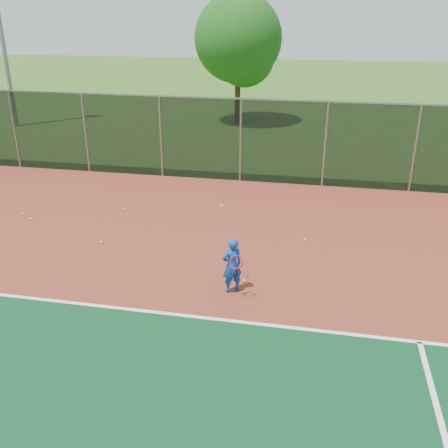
# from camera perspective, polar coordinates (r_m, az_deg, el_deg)

# --- Properties ---
(court_apron) EXTENTS (30.00, 20.00, 0.02)m
(court_apron) POSITION_cam_1_polar(r_m,az_deg,el_deg) (9.52, 10.09, -15.40)
(court_apron) COLOR maroon
(court_apron) RESTS_ON ground
(fence_back) EXTENTS (30.00, 0.06, 3.03)m
(fence_back) POSITION_cam_1_polar(r_m,az_deg,el_deg) (17.99, 11.48, 8.98)
(fence_back) COLOR black
(fence_back) RESTS_ON court_apron
(tennis_player) EXTENTS (0.59, 0.68, 2.05)m
(tennis_player) POSITION_cam_1_polar(r_m,az_deg,el_deg) (11.10, 0.92, -4.72)
(tennis_player) COLOR #1240A8
(tennis_player) RESTS_ON court_apron
(practice_ball_1) EXTENTS (0.07, 0.07, 0.07)m
(practice_ball_1) POSITION_cam_1_polar(r_m,az_deg,el_deg) (14.02, -13.81, -2.01)
(practice_ball_1) COLOR #DCEB1B
(practice_ball_1) RESTS_ON court_apron
(practice_ball_3) EXTENTS (0.07, 0.07, 0.07)m
(practice_ball_3) POSITION_cam_1_polar(r_m,az_deg,el_deg) (16.14, -11.29, 1.67)
(practice_ball_3) COLOR #DCEB1B
(practice_ball_3) RESTS_ON court_apron
(practice_ball_4) EXTENTS (0.07, 0.07, 0.07)m
(practice_ball_4) POSITION_cam_1_polar(r_m,az_deg,el_deg) (11.76, 2.30, -6.51)
(practice_ball_4) COLOR #DCEB1B
(practice_ball_4) RESTS_ON court_apron
(practice_ball_5) EXTENTS (0.07, 0.07, 0.07)m
(practice_ball_5) POSITION_cam_1_polar(r_m,az_deg,el_deg) (16.69, -21.97, 1.10)
(practice_ball_5) COLOR #DCEB1B
(practice_ball_5) RESTS_ON court_apron
(practice_ball_6) EXTENTS (0.07, 0.07, 0.07)m
(practice_ball_6) POSITION_cam_1_polar(r_m,az_deg,el_deg) (13.92, 9.23, -1.80)
(practice_ball_6) COLOR #DCEB1B
(practice_ball_6) RESTS_ON court_apron
(practice_ball_7) EXTENTS (0.07, 0.07, 0.07)m
(practice_ball_7) POSITION_cam_1_polar(r_m,az_deg,el_deg) (16.20, -21.17, 0.56)
(practice_ball_7) COLOR #DCEB1B
(practice_ball_7) RESTS_ON court_apron
(tree_back_left) EXTENTS (4.59, 4.59, 6.75)m
(tree_back_left) POSITION_cam_1_polar(r_m,az_deg,el_deg) (27.73, 1.81, 19.98)
(tree_back_left) COLOR #322112
(tree_back_left) RESTS_ON ground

